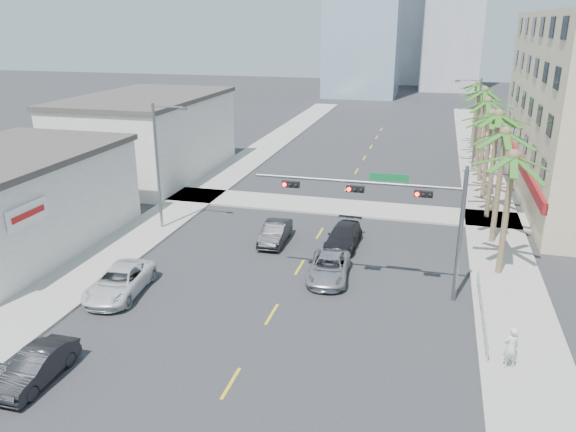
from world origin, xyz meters
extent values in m
plane|color=#262628|center=(0.00, 0.00, 0.00)|extent=(260.00, 260.00, 0.00)
cube|color=gray|center=(12.00, 20.00, 0.07)|extent=(4.00, 120.00, 0.15)
cube|color=gray|center=(-12.00, 20.00, 0.07)|extent=(4.00, 120.00, 0.15)
cube|color=gray|center=(0.00, 22.00, 0.07)|extent=(80.00, 4.00, 0.15)
cube|color=maroon|center=(14.40, 30.00, 3.00)|extent=(0.30, 28.00, 0.80)
cube|color=beige|center=(-19.00, 8.00, 3.00)|extent=(10.00, 16.00, 6.00)
cube|color=beige|center=(-19.50, 28.00, 3.60)|extent=(11.00, 18.00, 7.20)
cylinder|color=slate|center=(9.00, 8.00, 3.60)|extent=(0.24, 0.24, 7.20)
cylinder|color=slate|center=(3.50, 8.00, 6.20)|extent=(11.00, 0.16, 0.16)
cube|color=#0C662D|center=(5.20, 8.00, 6.55)|extent=(2.00, 0.05, 0.40)
cube|color=black|center=(7.00, 7.85, 5.85)|extent=(0.95, 0.28, 0.32)
sphere|color=#FF0C05|center=(6.68, 7.69, 5.85)|extent=(0.22, 0.22, 0.22)
cube|color=black|center=(3.50, 7.85, 5.85)|extent=(0.95, 0.28, 0.32)
sphere|color=#FF0C05|center=(3.18, 7.69, 5.85)|extent=(0.22, 0.22, 0.22)
cube|color=black|center=(0.00, 7.85, 5.85)|extent=(0.95, 0.28, 0.32)
sphere|color=#FF0C05|center=(-0.32, 7.69, 5.85)|extent=(0.22, 0.22, 0.22)
cylinder|color=brown|center=(11.60, 12.00, 3.60)|extent=(0.36, 0.36, 7.20)
cylinder|color=brown|center=(11.60, 17.20, 3.78)|extent=(0.36, 0.36, 7.56)
cylinder|color=brown|center=(11.60, 22.40, 3.96)|extent=(0.36, 0.36, 7.92)
cylinder|color=brown|center=(11.60, 27.60, 3.60)|extent=(0.36, 0.36, 7.20)
cylinder|color=brown|center=(11.60, 32.80, 3.78)|extent=(0.36, 0.36, 7.56)
cylinder|color=brown|center=(11.60, 38.00, 3.96)|extent=(0.36, 0.36, 7.92)
cylinder|color=brown|center=(11.60, 43.20, 3.60)|extent=(0.36, 0.36, 7.20)
cylinder|color=brown|center=(11.60, 48.40, 3.78)|extent=(0.36, 0.36, 7.56)
cylinder|color=slate|center=(-11.20, 14.00, 4.50)|extent=(0.20, 0.20, 9.00)
cylinder|color=slate|center=(-10.10, 14.00, 8.80)|extent=(2.20, 0.12, 0.12)
cube|color=slate|center=(-9.00, 14.00, 8.70)|extent=(0.50, 0.25, 0.18)
cylinder|color=slate|center=(11.20, 38.00, 4.50)|extent=(0.20, 0.20, 9.00)
cylinder|color=slate|center=(10.10, 38.00, 8.80)|extent=(2.20, 0.12, 0.12)
cube|color=slate|center=(9.00, 38.00, 8.70)|extent=(0.50, 0.25, 0.18)
cylinder|color=silver|center=(10.30, 6.00, 0.55)|extent=(0.08, 8.00, 0.08)
cylinder|color=silver|center=(10.30, 6.00, 0.90)|extent=(0.08, 8.00, 0.08)
cylinder|color=silver|center=(10.30, 2.00, 0.50)|extent=(0.08, 0.08, 1.00)
cylinder|color=silver|center=(10.30, 4.00, 0.50)|extent=(0.08, 0.08, 1.00)
cylinder|color=silver|center=(10.30, 6.00, 0.50)|extent=(0.08, 0.08, 1.00)
cylinder|color=silver|center=(10.30, 8.00, 0.50)|extent=(0.08, 0.08, 1.00)
cylinder|color=silver|center=(10.30, 10.00, 0.50)|extent=(0.08, 0.08, 1.00)
imported|color=black|center=(-7.80, -3.90, 0.68)|extent=(1.46, 4.15, 1.37)
imported|color=silver|center=(-8.67, 4.04, 0.74)|extent=(2.94, 5.51, 1.47)
imported|color=black|center=(-2.57, 13.56, 0.71)|extent=(1.63, 4.34, 1.41)
imported|color=#B5B5BA|center=(2.00, 8.94, 0.67)|extent=(2.58, 4.98, 1.34)
imported|color=black|center=(2.00, 14.09, 0.70)|extent=(2.10, 4.87, 1.40)
imported|color=silver|center=(11.18, 1.97, 1.10)|extent=(0.82, 0.69, 1.90)
camera|label=1|loc=(7.33, -20.39, 14.15)|focal=35.00mm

